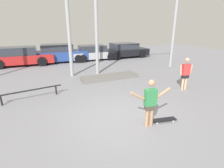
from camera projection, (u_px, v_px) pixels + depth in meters
name	position (u px, v px, depth m)	size (l,w,h in m)	color
ground_plane	(122.00, 118.00, 5.83)	(36.00, 36.00, 0.00)	gray
skateboarder	(150.00, 101.00, 5.09)	(1.28, 0.20, 1.48)	tan
skateboard	(164.00, 120.00, 5.58)	(0.84, 0.33, 0.08)	black
manual_pad	(110.00, 77.00, 10.04)	(3.30, 0.93, 0.19)	slate
grind_rail	(30.00, 92.00, 7.14)	(2.50, 0.57, 0.43)	black
canopy_support_left	(10.00, 17.00, 8.56)	(5.80, 0.20, 5.32)	#A5A8AD
canopy_support_right	(139.00, 19.00, 10.98)	(5.80, 0.20, 5.32)	#A5A8AD
parked_car_red	(21.00, 57.00, 13.12)	(4.55, 1.86, 1.39)	red
parked_car_blue	(59.00, 54.00, 14.32)	(4.51, 2.00, 1.46)	#284793
parked_car_silver	(94.00, 53.00, 15.31)	(4.02, 1.99, 1.26)	#B7BABF
parked_car_black	(125.00, 50.00, 16.45)	(4.34, 2.16, 1.33)	black
bystander	(186.00, 72.00, 8.09)	(0.67, 0.23, 1.53)	#DBAD89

